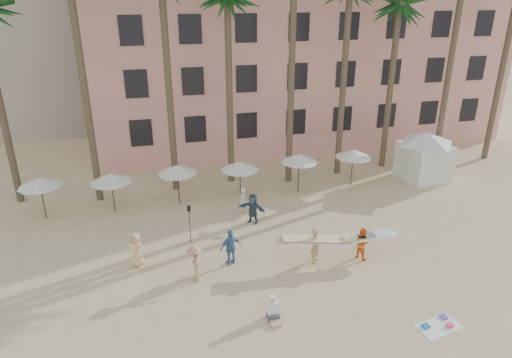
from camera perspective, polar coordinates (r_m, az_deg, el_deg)
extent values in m
plane|color=#D1B789|center=(20.39, 8.92, -16.46)|extent=(120.00, 120.00, 0.00)
cube|color=#F8A897|center=(42.93, 4.68, 16.18)|extent=(35.00, 14.00, 16.00)
cylinder|color=brown|center=(31.70, -29.22, 7.44)|extent=(0.44, 0.44, 12.00)
cylinder|color=brown|center=(29.61, -20.59, 9.99)|extent=(0.44, 0.44, 14.00)
cylinder|color=brown|center=(30.03, -10.81, 10.68)|extent=(0.44, 0.44, 13.50)
cylinder|color=brown|center=(31.11, -3.34, 10.51)|extent=(0.44, 0.44, 12.50)
cylinder|color=brown|center=(30.98, 4.43, 12.31)|extent=(0.44, 0.44, 14.50)
cylinder|color=brown|center=(33.05, 10.83, 11.31)|extent=(0.44, 0.44, 13.00)
cylinder|color=brown|center=(35.42, 16.42, 10.72)|extent=(0.44, 0.44, 12.00)
cylinder|color=brown|center=(36.63, 22.92, 11.85)|extent=(0.44, 0.44, 14.00)
cylinder|color=brown|center=(40.21, 28.29, 11.41)|extent=(0.44, 0.44, 13.50)
cylinder|color=#332B23|center=(29.88, -25.10, -2.31)|extent=(0.07, 0.07, 2.50)
cone|color=silver|center=(29.47, -25.45, -0.37)|extent=(2.50, 2.50, 0.55)
cylinder|color=#332B23|center=(29.24, -17.45, -1.78)|extent=(0.07, 0.07, 2.40)
cone|color=silver|center=(28.84, -17.69, 0.12)|extent=(2.50, 2.50, 0.55)
cylinder|color=#332B23|center=(29.38, -9.68, -0.79)|extent=(0.07, 0.07, 2.50)
cone|color=silver|center=(28.96, -9.82, 1.21)|extent=(2.50, 2.50, 0.55)
cylinder|color=#332B23|center=(29.82, -2.00, -0.20)|extent=(0.07, 0.07, 2.40)
cone|color=silver|center=(29.43, -2.02, 1.68)|extent=(2.50, 2.50, 0.55)
cylinder|color=#332B23|center=(30.72, 5.34, 0.62)|extent=(0.07, 0.07, 2.60)
cone|color=silver|center=(30.31, 5.42, 2.63)|extent=(2.50, 2.50, 0.55)
cylinder|color=#332B23|center=(32.41, 11.91, 1.31)|extent=(0.07, 0.07, 2.50)
cone|color=silver|center=(32.03, 12.07, 3.14)|extent=(2.50, 2.50, 0.55)
cube|color=silver|center=(34.97, 20.24, 2.05)|extent=(3.27, 3.27, 2.60)
cone|color=silver|center=(34.44, 20.63, 4.77)|extent=(4.90, 4.90, 0.90)
cube|color=white|center=(20.97, 21.83, -16.75)|extent=(1.96, 1.33, 0.02)
cube|color=teal|center=(20.73, 20.45, -16.83)|extent=(0.34, 0.30, 0.10)
cube|color=#F84463|center=(21.09, 23.05, -16.48)|extent=(0.32, 0.27, 0.12)
cube|color=#6E48AD|center=(21.47, 22.41, -15.66)|extent=(0.31, 0.34, 0.08)
imported|color=tan|center=(23.19, 7.49, -8.26)|extent=(0.74, 0.82, 1.87)
cube|color=beige|center=(23.00, 7.54, -7.46)|extent=(3.51, 1.24, 0.40)
imported|color=orange|center=(24.00, 13.08, -7.80)|extent=(0.95, 1.03, 1.69)
cube|color=white|center=(23.83, 13.15, -7.10)|extent=(2.98, 0.87, 0.31)
imported|color=#E2B37F|center=(23.47, -14.76, -8.50)|extent=(1.06, 1.05, 1.85)
imported|color=beige|center=(27.79, -1.69, -2.77)|extent=(0.74, 0.70, 1.71)
imported|color=#314656|center=(26.68, -0.41, -3.73)|extent=(1.65, 1.50, 1.83)
imported|color=teal|center=(22.87, -3.16, -8.51)|extent=(1.19, 0.70, 1.90)
imported|color=tan|center=(21.82, -7.66, -10.46)|extent=(0.75, 1.23, 1.84)
imported|color=brown|center=(33.68, 20.01, 0.67)|extent=(1.12, 0.99, 1.91)
cylinder|color=black|center=(24.87, -8.27, -5.73)|extent=(0.04, 0.04, 2.10)
cube|color=black|center=(24.41, -8.40, -3.67)|extent=(0.18, 0.03, 0.35)
cube|color=#3F3F4C|center=(19.92, 2.14, -16.76)|extent=(0.48, 0.45, 0.26)
cube|color=tan|center=(19.69, 2.45, -17.56)|extent=(0.43, 0.48, 0.13)
cube|color=white|center=(19.70, 2.11, -15.75)|extent=(0.47, 0.28, 0.59)
sphere|color=tan|center=(19.44, 2.13, -14.76)|extent=(0.26, 0.26, 0.26)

